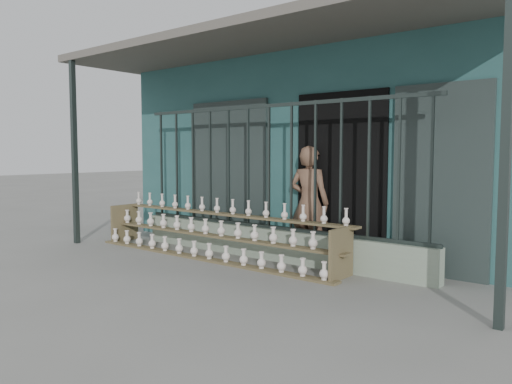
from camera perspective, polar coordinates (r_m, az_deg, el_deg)
The scene contains 6 objects.
ground at distance 6.41m, azimuth -5.68°, elevation -9.50°, with size 60.00×60.00×0.00m, color slate.
workshop_building at distance 9.70m, azimuth 12.09°, elevation 4.84°, with size 7.40×6.60×3.21m.
parapet_wall at distance 7.33m, azimuth 1.48°, elevation -5.91°, with size 5.00×0.20×0.45m, color gray.
security_fence at distance 7.21m, azimuth 1.49°, elevation 2.91°, with size 5.00×0.04×1.80m.
shelf_rack at distance 7.46m, azimuth -4.98°, elevation -4.65°, with size 4.50×0.68×0.85m.
elderly_woman at distance 7.28m, azimuth 6.10°, elevation -1.23°, with size 0.60×0.40×1.65m, color brown.
Camera 1 is at (4.36, -4.44, 1.55)m, focal length 35.00 mm.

